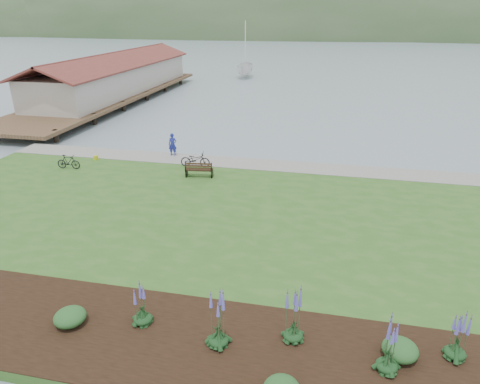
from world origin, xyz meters
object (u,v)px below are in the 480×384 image
(park_bench, at_px, (199,169))
(person, at_px, (172,143))
(bicycle_a, at_px, (195,159))
(sailboat, at_px, (245,78))

(park_bench, height_order, person, person)
(person, height_order, bicycle_a, person)
(bicycle_a, bearing_deg, sailboat, 1.30)
(park_bench, bearing_deg, person, 122.17)
(person, distance_m, bicycle_a, 2.97)
(bicycle_a, bearing_deg, park_bench, -161.49)
(person, xyz_separation_m, sailboat, (-3.19, 41.08, -1.33))
(park_bench, distance_m, person, 4.76)
(bicycle_a, distance_m, sailboat, 43.34)
(person, distance_m, sailboat, 41.22)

